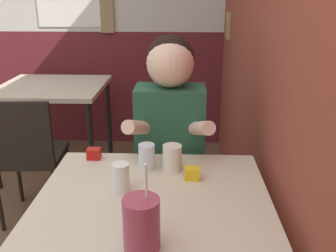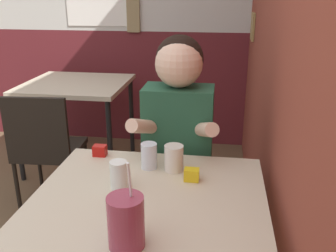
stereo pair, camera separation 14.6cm
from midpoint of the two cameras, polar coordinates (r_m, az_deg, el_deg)
name	(u,v)px [view 2 (the right image)]	position (r m, az deg, el deg)	size (l,w,h in m)	color
brick_wall_right	(275,13)	(2.20, 17.87, 16.01)	(0.08, 4.74, 2.70)	brown
back_wall	(128,2)	(3.66, -4.89, 18.25)	(5.24, 0.09, 2.70)	silver
main_table	(149,213)	(1.46, 0.04, -13.27)	(0.87, 0.77, 0.75)	beige
background_table	(76,92)	(3.21, -12.52, 5.12)	(0.83, 0.78, 0.75)	beige
chair_near_window	(46,145)	(2.55, -16.61, -2.90)	(0.43, 0.43, 0.87)	black
person_seated	(178,151)	(1.91, 3.71, -3.90)	(0.42, 0.42, 1.28)	#235138
cocktail_pitcher	(126,222)	(1.14, -2.68, -14.48)	(0.11, 0.11, 0.28)	#99384C
glass_near_pitcher	(149,156)	(1.60, -0.32, -4.63)	(0.07, 0.07, 0.11)	silver
glass_center	(119,175)	(1.45, -4.66, -7.49)	(0.07, 0.07, 0.11)	silver
glass_far_side	(174,158)	(1.58, 3.54, -4.97)	(0.08, 0.08, 0.11)	silver
condiment_ketchup	(100,151)	(1.75, -8.02, -3.78)	(0.06, 0.04, 0.05)	#B7140F
condiment_mustard	(192,175)	(1.52, 6.38, -7.46)	(0.06, 0.04, 0.05)	yellow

